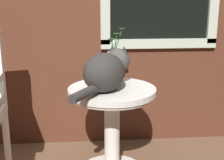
% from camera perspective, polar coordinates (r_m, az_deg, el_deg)
% --- Properties ---
extents(wicker_side_table, '(0.54, 0.54, 0.60)m').
position_cam_1_polar(wicker_side_table, '(1.95, -0.00, -6.94)').
color(wicker_side_table, silver).
rests_on(wicker_side_table, ground_plane).
extents(cat, '(0.37, 0.52, 0.25)m').
position_cam_1_polar(cat, '(1.81, -1.06, 1.75)').
color(cat, '#33302D').
rests_on(cat, wicker_side_table).
extents(pewter_vase_with_ivy, '(0.13, 0.13, 0.35)m').
position_cam_1_polar(pewter_vase_with_ivy, '(1.99, 0.47, 2.35)').
color(pewter_vase_with_ivy, '#99999E').
rests_on(pewter_vase_with_ivy, wicker_side_table).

